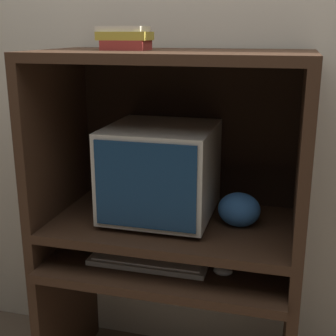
{
  "coord_description": "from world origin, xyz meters",
  "views": [
    {
      "loc": [
        0.44,
        -1.43,
        1.54
      ],
      "look_at": [
        -0.02,
        0.28,
        1.03
      ],
      "focal_mm": 50.0,
      "sensor_mm": 36.0,
      "label": 1
    }
  ],
  "objects_px": {
    "crt_monitor": "(161,171)",
    "keyboard": "(148,261)",
    "snack_bag": "(239,210)",
    "book_stack": "(125,38)",
    "mouse": "(223,271)"
  },
  "relations": [
    {
      "from": "keyboard",
      "to": "snack_bag",
      "type": "height_order",
      "value": "snack_bag"
    },
    {
      "from": "mouse",
      "to": "book_stack",
      "type": "bearing_deg",
      "value": 162.14
    },
    {
      "from": "crt_monitor",
      "to": "keyboard",
      "type": "xyz_separation_m",
      "value": [
        -0.01,
        -0.15,
        -0.33
      ]
    },
    {
      "from": "crt_monitor",
      "to": "keyboard",
      "type": "distance_m",
      "value": 0.36
    },
    {
      "from": "crt_monitor",
      "to": "mouse",
      "type": "height_order",
      "value": "crt_monitor"
    },
    {
      "from": "crt_monitor",
      "to": "keyboard",
      "type": "height_order",
      "value": "crt_monitor"
    },
    {
      "from": "crt_monitor",
      "to": "snack_bag",
      "type": "relative_size",
      "value": 2.63
    },
    {
      "from": "snack_bag",
      "to": "book_stack",
      "type": "distance_m",
      "value": 0.79
    },
    {
      "from": "crt_monitor",
      "to": "mouse",
      "type": "distance_m",
      "value": 0.46
    },
    {
      "from": "crt_monitor",
      "to": "mouse",
      "type": "relative_size",
      "value": 5.96
    },
    {
      "from": "keyboard",
      "to": "book_stack",
      "type": "distance_m",
      "value": 0.87
    },
    {
      "from": "keyboard",
      "to": "mouse",
      "type": "relative_size",
      "value": 6.43
    },
    {
      "from": "keyboard",
      "to": "book_stack",
      "type": "relative_size",
      "value": 2.43
    },
    {
      "from": "mouse",
      "to": "book_stack",
      "type": "relative_size",
      "value": 0.38
    },
    {
      "from": "mouse",
      "to": "book_stack",
      "type": "xyz_separation_m",
      "value": [
        -0.42,
        0.13,
        0.84
      ]
    }
  ]
}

